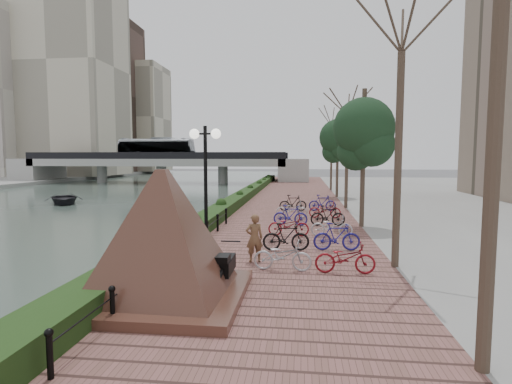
% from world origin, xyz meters
% --- Properties ---
extents(ground, '(220.00, 220.00, 0.00)m').
position_xyz_m(ground, '(0.00, 0.00, 0.00)').
color(ground, '#59595B').
rests_on(ground, ground).
extents(river_water, '(30.00, 130.00, 0.02)m').
position_xyz_m(river_water, '(-15.00, 25.00, 0.01)').
color(river_water, '#46574D').
rests_on(river_water, ground).
extents(promenade, '(8.00, 75.00, 0.50)m').
position_xyz_m(promenade, '(4.00, 17.50, 0.25)').
color(promenade, brown).
rests_on(promenade, ground).
extents(hedge, '(1.10, 56.00, 0.60)m').
position_xyz_m(hedge, '(0.60, 20.00, 0.80)').
color(hedge, '#1D3A15').
rests_on(hedge, promenade).
extents(chain_fence, '(0.10, 14.10, 0.70)m').
position_xyz_m(chain_fence, '(1.40, 2.00, 0.85)').
color(chain_fence, black).
rests_on(chain_fence, promenade).
extents(granite_monument, '(5.88, 5.88, 3.06)m').
position_xyz_m(granite_monument, '(1.94, -1.51, 2.05)').
color(granite_monument, '#41221C').
rests_on(granite_monument, promenade).
extents(lamppost, '(1.02, 0.32, 4.32)m').
position_xyz_m(lamppost, '(2.07, 2.16, 3.66)').
color(lamppost, black).
rests_on(lamppost, promenade).
extents(motorcycle, '(0.56, 1.73, 1.08)m').
position_xyz_m(motorcycle, '(3.22, -0.45, 1.04)').
color(motorcycle, black).
rests_on(motorcycle, promenade).
extents(pedestrian, '(0.65, 0.53, 1.54)m').
position_xyz_m(pedestrian, '(3.66, 2.03, 1.27)').
color(pedestrian, brown).
rests_on(pedestrian, promenade).
extents(bicycle_parking, '(2.40, 14.69, 1.00)m').
position_xyz_m(bicycle_parking, '(5.50, 7.58, 0.97)').
color(bicycle_parking, '#B7B6BB').
rests_on(bicycle_parking, promenade).
extents(street_trees, '(3.20, 37.12, 6.80)m').
position_xyz_m(street_trees, '(8.00, 12.68, 3.69)').
color(street_trees, '#3C3023').
rests_on(street_trees, promenade).
extents(bridge, '(36.00, 10.77, 6.50)m').
position_xyz_m(bridge, '(-15.13, 45.00, 3.37)').
color(bridge, '#A3A29D').
rests_on(bridge, ground).
extents(boat, '(4.69, 5.04, 0.85)m').
position_xyz_m(boat, '(-14.01, 19.69, 0.45)').
color(boat, black).
rests_on(boat, river_water).
extents(far_buildings, '(35.00, 38.00, 38.00)m').
position_xyz_m(far_buildings, '(-41.66, 65.91, 16.12)').
color(far_buildings, beige).
rests_on(far_buildings, far_bank).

